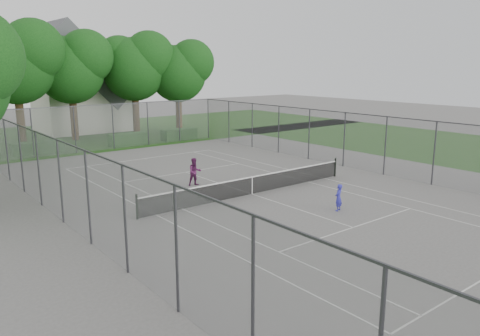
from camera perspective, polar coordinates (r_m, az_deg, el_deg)
ground at (r=23.90m, az=1.49°, el=-3.22°), size 120.00×120.00×0.00m
grass_far at (r=46.54m, az=-19.50°, el=3.75°), size 60.00×20.00×0.00m
grass_right at (r=41.28m, az=25.68°, el=2.21°), size 16.00×40.00×0.00m
court_markings at (r=23.90m, az=1.49°, el=-3.20°), size 11.03×23.83×0.01m
tennis_net at (r=23.77m, az=1.50°, el=-2.03°), size 12.87×0.10×1.10m
perimeter_fence at (r=23.48m, az=1.51°, el=1.04°), size 18.08×34.08×3.52m
tree_far_left at (r=41.69m, az=-25.65°, el=11.88°), size 7.00×6.40×10.07m
tree_far_midleft at (r=43.39m, az=-19.88°, el=11.78°), size 6.59×6.02×9.47m
tree_far_midright at (r=44.95m, az=-12.69°, el=12.27°), size 6.65×6.07×9.55m
tree_far_right at (r=45.78m, az=-7.47°, el=11.87°), size 6.17×5.64×8.87m
hedge_left at (r=37.82m, az=-23.45°, el=2.28°), size 3.67×1.10×0.92m
hedge_mid at (r=39.63m, az=-13.45°, el=3.44°), size 3.14×0.90×0.99m
hedge_right at (r=41.84m, az=-7.43°, el=4.10°), size 3.13×1.15×0.94m
house at (r=49.47m, az=-18.60°, el=9.26°), size 8.52×6.61×10.61m
girl_player at (r=21.52m, az=11.92°, el=-3.54°), size 0.52×0.42×1.24m
woman_player at (r=25.57m, az=-5.53°, el=-0.47°), size 0.85×0.72×1.52m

